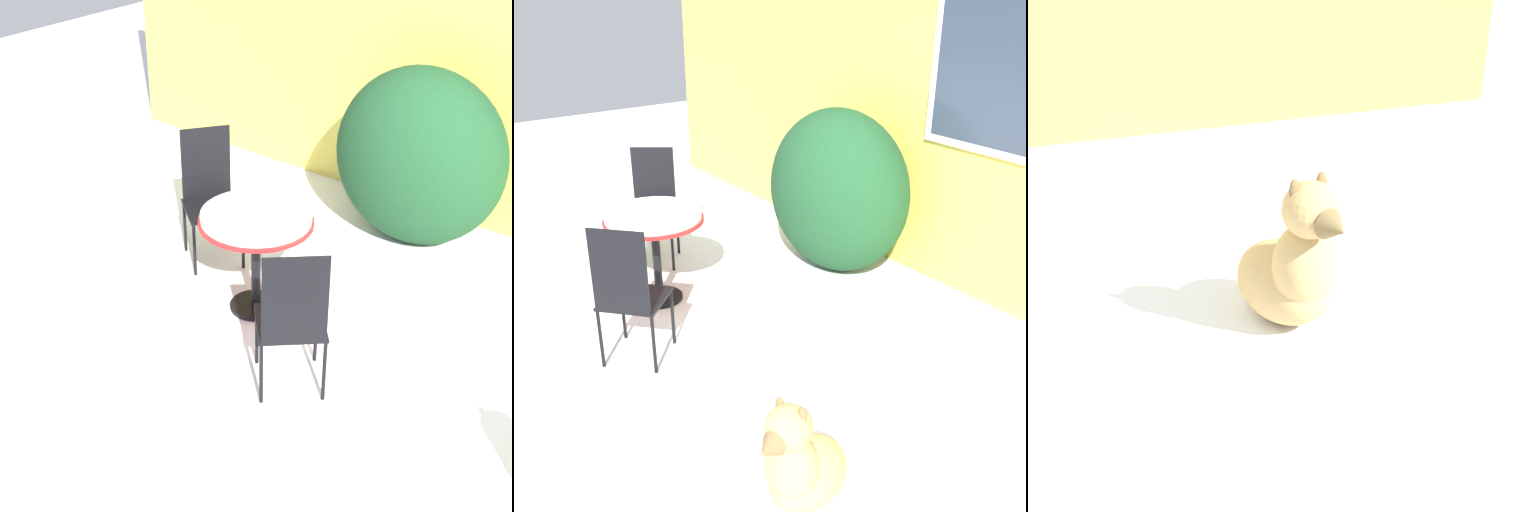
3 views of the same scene
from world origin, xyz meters
TOP-DOWN VIEW (x-y plane):
  - ground_plane at (0.00, 0.00)m, footprint 16.00×16.00m
  - shrub_left at (-0.48, 1.67)m, footprint 1.39×1.02m
  - patio_table at (-0.83, 0.09)m, footprint 0.78×0.78m
  - patio_chair_near_table at (-1.56, 0.44)m, footprint 0.57×0.57m
  - patio_chair_far_side at (-0.11, -0.47)m, footprint 0.58×0.58m

SIDE VIEW (x-z plane):
  - ground_plane at x=0.00m, z-range 0.00..0.00m
  - patio_chair_near_table at x=-1.56m, z-range 0.03..1.05m
  - patio_chair_far_side at x=-0.11m, z-range 0.03..1.05m
  - patio_table at x=-0.83m, z-range 0.27..1.02m
  - shrub_left at x=-0.48m, z-range 0.00..1.42m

